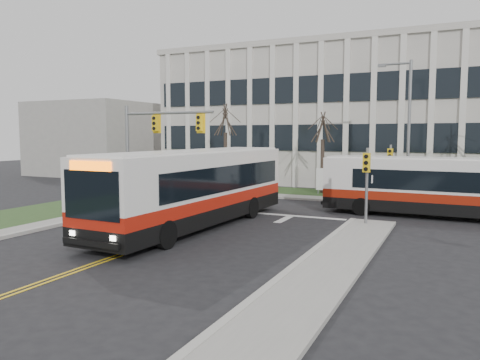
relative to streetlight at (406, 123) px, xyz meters
name	(u,v)px	position (x,y,z in m)	size (l,w,h in m)	color
ground	(160,241)	(-8.03, -16.20, -5.19)	(120.00, 120.00, 0.00)	black
sidewalk_east	(293,307)	(-0.53, -21.20, -5.12)	(2.00, 26.00, 0.14)	#9E9B93
sidewalk_cross	(354,201)	(-3.03, -1.00, -5.12)	(44.00, 1.60, 0.14)	#9E9B93
building_lawn	(362,196)	(-3.03, 1.80, -5.13)	(44.00, 5.00, 0.12)	#2B461E
office_building	(387,118)	(-3.03, 13.80, 0.81)	(40.00, 16.00, 12.00)	beige
building_annex	(101,139)	(-34.03, 9.80, -1.19)	(12.00, 12.00, 8.00)	#9E9B93
mast_arm_signal	(149,138)	(-13.65, -9.04, -0.94)	(6.11, 0.38, 6.20)	slate
signal_pole_near	(367,175)	(-0.83, -9.30, -2.69)	(0.34, 0.39, 3.80)	slate
signal_pole_far	(390,165)	(-0.83, -0.80, -2.69)	(0.34, 0.39, 3.80)	slate
streetlight	(406,123)	(0.00, 0.00, 0.00)	(2.15, 0.25, 9.20)	slate
directory_sign	(326,180)	(-5.53, 1.30, -4.02)	(1.50, 0.12, 2.00)	slate
tree_left	(225,121)	(-14.03, 1.80, 0.32)	(1.80, 1.80, 7.70)	#42352B
tree_mid	(323,129)	(-6.03, 2.00, -0.31)	(1.80, 1.80, 6.82)	#42352B
bus_main	(196,190)	(-8.21, -12.88, -3.39)	(2.93, 13.54, 3.61)	silver
bus_cross	(437,188)	(2.17, -5.18, -3.62)	(2.56, 11.80, 3.15)	silver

